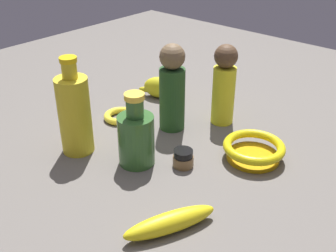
{
  "coord_description": "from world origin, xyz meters",
  "views": [
    {
      "loc": [
        0.63,
        0.55,
        0.53
      ],
      "look_at": [
        0.0,
        0.0,
        0.07
      ],
      "focal_mm": 44.37,
      "sensor_mm": 36.0,
      "label": 1
    }
  ],
  "objects": [
    {
      "name": "bangle",
      "position": [
        -0.04,
        -0.21,
        0.01
      ],
      "size": [
        0.09,
        0.09,
        0.02
      ],
      "primitive_type": "torus",
      "color": "yellow",
      "rests_on": "ground"
    },
    {
      "name": "person_figure_adult",
      "position": [
        -0.1,
        -0.07,
        0.11
      ],
      "size": [
        0.08,
        0.08,
        0.23
      ],
      "color": "#244A21",
      "rests_on": "ground"
    },
    {
      "name": "banana",
      "position": [
        0.2,
        0.18,
        0.02
      ],
      "size": [
        0.18,
        0.11,
        0.04
      ],
      "primitive_type": "ellipsoid",
      "rotation": [
        0.0,
        0.0,
        2.73
      ],
      "color": "yellow",
      "rests_on": "ground"
    },
    {
      "name": "bottle_tall",
      "position": [
        0.14,
        -0.16,
        0.1
      ],
      "size": [
        0.07,
        0.07,
        0.23
      ],
      "color": "gold",
      "rests_on": "ground"
    },
    {
      "name": "nail_polish_jar",
      "position": [
        0.02,
        0.07,
        0.02
      ],
      "size": [
        0.05,
        0.05,
        0.04
      ],
      "color": "brown",
      "rests_on": "ground"
    },
    {
      "name": "person_figure_child",
      "position": [
        -0.21,
        0.01,
        0.11
      ],
      "size": [
        0.08,
        0.08,
        0.21
      ],
      "color": "yellow",
      "rests_on": "ground"
    },
    {
      "name": "bottle_short",
      "position": [
        0.08,
        -0.02,
        0.07
      ],
      "size": [
        0.08,
        0.08,
        0.17
      ],
      "color": "#315D2A",
      "rests_on": "ground"
    },
    {
      "name": "cat_figurine",
      "position": [
        -0.22,
        -0.21,
        0.04
      ],
      "size": [
        0.09,
        0.13,
        0.09
      ],
      "color": "gold",
      "rests_on": "ground"
    },
    {
      "name": "bowl",
      "position": [
        -0.11,
        0.17,
        0.02
      ],
      "size": [
        0.14,
        0.14,
        0.04
      ],
      "color": "#BC8C0A",
      "rests_on": "ground"
    },
    {
      "name": "ground",
      "position": [
        0.0,
        0.0,
        0.0
      ],
      "size": [
        2.0,
        2.0,
        0.0
      ],
      "primitive_type": "plane",
      "color": "#5B5651"
    }
  ]
}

